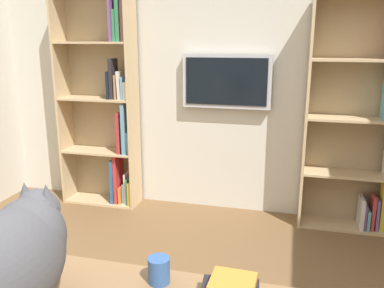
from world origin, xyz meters
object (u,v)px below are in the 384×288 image
at_px(cat, 16,255).
at_px(coffee_mug, 159,270).
at_px(wall_mounted_tv, 226,81).
at_px(bookshelf_left, 368,122).
at_px(bookshelf_right, 107,102).

distance_m(cat, coffee_mug, 0.48).
distance_m(wall_mounted_tv, cat, 2.70).
xyz_separation_m(bookshelf_left, wall_mounted_tv, (1.22, -0.08, 0.31)).
relative_size(bookshelf_left, bookshelf_right, 0.92).
height_order(bookshelf_left, bookshelf_right, bookshelf_right).
bearing_deg(cat, wall_mounted_tv, -94.56).
bearing_deg(bookshelf_right, coffee_mug, 119.60).
bearing_deg(coffee_mug, bookshelf_left, -114.11).
relative_size(bookshelf_right, cat, 3.64).
bearing_deg(bookshelf_right, bookshelf_left, -179.98).
relative_size(bookshelf_right, wall_mounted_tv, 2.63).
bearing_deg(wall_mounted_tv, coffee_mug, 94.06).
xyz_separation_m(wall_mounted_tv, cat, (0.21, 2.68, -0.29)).
distance_m(bookshelf_left, coffee_mug, 2.57).
xyz_separation_m(bookshelf_left, coffee_mug, (1.05, 2.35, -0.14)).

